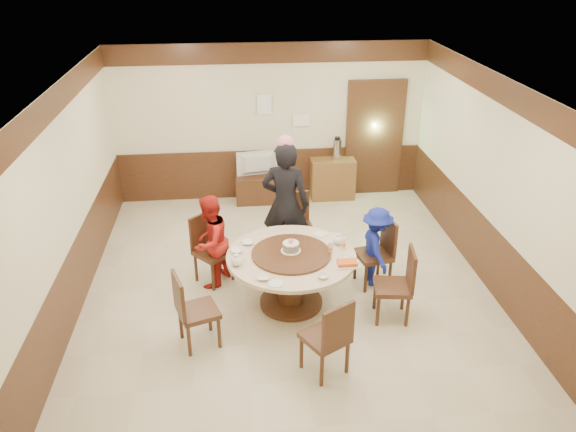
{
  "coord_description": "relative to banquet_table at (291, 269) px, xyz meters",
  "views": [
    {
      "loc": [
        -0.67,
        -6.66,
        4.33
      ],
      "look_at": [
        -0.0,
        -0.15,
        1.1
      ],
      "focal_mm": 35.0,
      "sensor_mm": 36.0,
      "label": 1
    }
  ],
  "objects": [
    {
      "name": "bowl_2",
      "position": [
        -0.39,
        -0.53,
        0.24
      ],
      "size": [
        0.15,
        0.15,
        0.04
      ],
      "primitive_type": "imported",
      "color": "white",
      "rests_on": "banquet_table"
    },
    {
      "name": "notice_left",
      "position": [
        -0.1,
        3.51,
        1.22
      ],
      "size": [
        0.25,
        0.0,
        0.35
      ],
      "primitive_type": "cube",
      "color": "white",
      "rests_on": "room"
    },
    {
      "name": "thermos",
      "position": [
        1.19,
        3.33,
        0.41
      ],
      "size": [
        0.15,
        0.15,
        0.38
      ],
      "primitive_type": "cylinder",
      "color": "silver",
      "rests_on": "side_cabinet"
    },
    {
      "name": "birthday_cake",
      "position": [
        -0.0,
        0.04,
        0.31
      ],
      "size": [
        0.26,
        0.26,
        0.18
      ],
      "color": "white",
      "rests_on": "banquet_table"
    },
    {
      "name": "chair_3",
      "position": [
        -1.18,
        -0.69,
        -0.23
      ],
      "size": [
        0.57,
        0.56,
        0.97
      ],
      "rotation": [
        0.0,
        0.0,
        5.04
      ],
      "color": "#432515",
      "rests_on": "ground"
    },
    {
      "name": "chair_4",
      "position": [
        0.24,
        -1.32,
        -0.23
      ],
      "size": [
        0.6,
        0.6,
        0.97
      ],
      "rotation": [
        0.0,
        0.0,
        6.81
      ],
      "color": "#432515",
      "rests_on": "ground"
    },
    {
      "name": "saucer_near",
      "position": [
        -0.25,
        -0.65,
        0.22
      ],
      "size": [
        0.18,
        0.18,
        0.01
      ],
      "primitive_type": "cylinder",
      "color": "white",
      "rests_on": "banquet_table"
    },
    {
      "name": "teapot_left",
      "position": [
        -0.69,
        -0.18,
        0.28
      ],
      "size": [
        0.17,
        0.15,
        0.13
      ],
      "primitive_type": "ellipsoid",
      "color": "white",
      "rests_on": "banquet_table"
    },
    {
      "name": "bottle_0",
      "position": [
        0.5,
        -0.01,
        0.3
      ],
      "size": [
        0.06,
        0.06,
        0.16
      ],
      "primitive_type": "cylinder",
      "color": "silver",
      "rests_on": "banquet_table"
    },
    {
      "name": "bowl_4",
      "position": [
        -0.68,
        0.14,
        0.24
      ],
      "size": [
        0.16,
        0.16,
        0.04
      ],
      "primitive_type": "imported",
      "color": "white",
      "rests_on": "banquet_table"
    },
    {
      "name": "person_standing",
      "position": [
        0.04,
        1.1,
        0.41
      ],
      "size": [
        0.79,
        0.63,
        1.88
      ],
      "primitive_type": "imported",
      "rotation": [
        0.0,
        0.0,
        2.84
      ],
      "color": "black",
      "rests_on": "ground"
    },
    {
      "name": "television",
      "position": [
        -0.23,
        3.3,
        0.19
      ],
      "size": [
        0.78,
        0.23,
        0.45
      ],
      "primitive_type": "imported",
      "rotation": [
        0.0,
        0.0,
        3.31
      ],
      "color": "gray",
      "rests_on": "tv_stand"
    },
    {
      "name": "side_cabinet",
      "position": [
        1.12,
        3.33,
        -0.16
      ],
      "size": [
        0.8,
        0.4,
        0.75
      ],
      "primitive_type": "cube",
      "color": "brown",
      "rests_on": "ground"
    },
    {
      "name": "chair_0",
      "position": [
        1.2,
        0.39,
        -0.23
      ],
      "size": [
        0.52,
        0.52,
        0.97
      ],
      "rotation": [
        0.0,
        0.0,
        1.77
      ],
      "color": "#432515",
      "rests_on": "ground"
    },
    {
      "name": "bowl_1",
      "position": [
        0.32,
        -0.58,
        0.24
      ],
      "size": [
        0.12,
        0.12,
        0.04
      ],
      "primitive_type": "imported",
      "color": "white",
      "rests_on": "banquet_table"
    },
    {
      "name": "bottle_1",
      "position": [
        0.68,
        0.07,
        0.3
      ],
      "size": [
        0.06,
        0.06,
        0.16
      ],
      "primitive_type": "cylinder",
      "color": "silver",
      "rests_on": "banquet_table"
    },
    {
      "name": "tv_stand",
      "position": [
        -0.23,
        3.3,
        -0.28
      ],
      "size": [
        0.85,
        0.45,
        0.5
      ],
      "primitive_type": "cube",
      "color": "#432515",
      "rests_on": "ground"
    },
    {
      "name": "person_red",
      "position": [
        -1.04,
        0.61,
        0.13
      ],
      "size": [
        0.75,
        0.81,
        1.32
      ],
      "primitive_type": "imported",
      "rotation": [
        0.0,
        0.0,
        4.2
      ],
      "color": "red",
      "rests_on": "ground"
    },
    {
      "name": "notice_right",
      "position": [
        0.55,
        3.51,
        0.92
      ],
      "size": [
        0.3,
        0.0,
        0.22
      ],
      "primitive_type": "cube",
      "color": "white",
      "rests_on": "room"
    },
    {
      "name": "person_blue",
      "position": [
        1.21,
        0.39,
        0.04
      ],
      "size": [
        0.46,
        0.76,
        1.14
      ],
      "primitive_type": "imported",
      "rotation": [
        0.0,
        0.0,
        1.62
      ],
      "color": "navy",
      "rests_on": "ground"
    },
    {
      "name": "chair_2",
      "position": [
        -1.03,
        0.7,
        -0.23
      ],
      "size": [
        0.62,
        0.62,
        0.97
      ],
      "rotation": [
        0.0,
        0.0,
        3.88
      ],
      "color": "#432515",
      "rests_on": "ground"
    },
    {
      "name": "bowl_3",
      "position": [
        0.64,
        -0.19,
        0.24
      ],
      "size": [
        0.13,
        0.13,
        0.04
      ],
      "primitive_type": "imported",
      "color": "white",
      "rests_on": "banquet_table"
    },
    {
      "name": "saucer_far",
      "position": [
        0.45,
        0.5,
        0.22
      ],
      "size": [
        0.18,
        0.18,
        0.01
      ],
      "primitive_type": "cylinder",
      "color": "white",
      "rests_on": "banquet_table"
    },
    {
      "name": "chair_1",
      "position": [
        0.24,
        1.28,
        -0.23
      ],
      "size": [
        0.48,
        0.49,
        0.97
      ],
      "rotation": [
        0.0,
        0.0,
        3.23
      ],
      "color": "#432515",
      "rests_on": "ground"
    },
    {
      "name": "room",
      "position": [
        0.01,
        0.56,
        0.55
      ],
      "size": [
        6.0,
        6.04,
        2.84
      ],
      "color": "beige",
      "rests_on": "ground"
    },
    {
      "name": "banquet_table",
      "position": [
        0.0,
        0.0,
        0.0
      ],
      "size": [
        1.65,
        1.65,
        0.78
      ],
      "color": "#432515",
      "rests_on": "ground"
    },
    {
      "name": "chair_5",
      "position": [
        1.25,
        -0.42,
        -0.23
      ],
      "size": [
        0.51,
        0.5,
        0.97
      ],
      "rotation": [
        0.0,
        0.0,
        7.71
      ],
      "color": "#432515",
      "rests_on": "ground"
    },
    {
      "name": "bowl_0",
      "position": [
        -0.53,
        0.34,
        0.24
      ],
      "size": [
        0.16,
        0.16,
        0.04
      ],
      "primitive_type": "imported",
      "color": "white",
      "rests_on": "banquet_table"
    },
    {
      "name": "teapot_right",
      "position": [
        0.64,
        0.22,
        0.28
      ],
      "size": [
        0.17,
        0.15,
        0.13
      ],
      "primitive_type": "ellipsoid",
      "color": "white",
      "rests_on": "banquet_table"
    },
    {
      "name": "shrimp_platter",
      "position": [
        0.65,
        -0.33,
        0.24
      ],
      "size": [
        0.3,
        0.2,
        0.06
      ],
      "color": "white",
      "rests_on": "banquet_table"
    }
  ]
}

